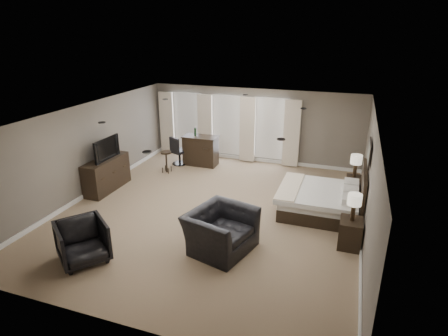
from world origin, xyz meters
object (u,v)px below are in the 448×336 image
(lamp_near, at_px, (354,207))
(lamp_far, at_px, (355,166))
(bed, at_px, (317,189))
(armchair_far, at_px, (82,240))
(bar_stool_left, at_px, (166,162))
(bar_stool_right, at_px, (208,157))
(nightstand_near, at_px, (350,233))
(bar_counter, at_px, (201,150))
(tv, at_px, (105,157))
(dresser, at_px, (107,174))
(nightstand_far, at_px, (353,186))
(armchair_near, at_px, (221,224))
(desk_chair, at_px, (179,150))

(lamp_near, height_order, lamp_far, lamp_near)
(bed, height_order, armchair_far, bed)
(bar_stool_left, distance_m, bar_stool_right, 1.44)
(nightstand_near, height_order, bar_counter, bar_counter)
(tv, relative_size, armchair_far, 1.16)
(bar_stool_right, bearing_deg, bed, -29.19)
(bed, distance_m, bar_stool_left, 5.18)
(bar_stool_left, bearing_deg, dresser, -119.06)
(bed, bearing_deg, nightstand_near, -58.46)
(nightstand_far, xyz_separation_m, armchair_near, (-2.65, -3.93, 0.33))
(nightstand_far, relative_size, bar_counter, 0.46)
(bar_stool_left, xyz_separation_m, bar_stool_right, (1.12, 0.90, -0.01))
(dresser, relative_size, bar_stool_right, 2.32)
(nightstand_near, relative_size, bar_counter, 0.54)
(armchair_near, bearing_deg, desk_chair, 50.18)
(bed, xyz_separation_m, bar_stool_right, (-3.90, 2.18, -0.29))
(tv, distance_m, desk_chair, 2.95)
(desk_chair, bearing_deg, lamp_near, 172.49)
(nightstand_far, relative_size, bar_stool_right, 0.77)
(lamp_near, relative_size, bar_stool_left, 0.85)
(bed, bearing_deg, nightstand_far, 58.46)
(bed, relative_size, lamp_near, 3.28)
(lamp_near, xyz_separation_m, bar_counter, (-5.11, 3.79, -0.43))
(armchair_near, xyz_separation_m, armchair_far, (-2.53, -1.34, -0.12))
(dresser, height_order, desk_chair, desk_chair)
(tv, height_order, armchair_near, armchair_near)
(lamp_near, bearing_deg, bar_stool_right, 142.85)
(dresser, relative_size, armchair_near, 1.19)
(lamp_near, relative_size, desk_chair, 0.61)
(desk_chair, bearing_deg, nightstand_near, 172.49)
(bar_stool_left, bearing_deg, bar_counter, 53.45)
(armchair_far, bearing_deg, bar_stool_right, 34.13)
(tv, height_order, bar_counter, tv)
(bed, distance_m, armchair_far, 5.74)
(lamp_near, relative_size, tv, 0.56)
(bar_counter, relative_size, desk_chair, 1.18)
(tv, xyz_separation_m, armchair_near, (4.27, -1.93, -0.43))
(nightstand_far, bearing_deg, dresser, -163.84)
(nightstand_far, relative_size, lamp_near, 0.88)
(lamp_far, distance_m, tv, 7.21)
(bed, height_order, desk_chair, bed)
(tv, xyz_separation_m, bar_counter, (1.81, 2.90, -0.51))
(bar_counter, bearing_deg, lamp_near, -36.58)
(tv, bearing_deg, dresser, 0.00)
(nightstand_far, bearing_deg, lamp_far, 0.00)
(desk_chair, bearing_deg, armchair_far, 120.37)
(nightstand_far, height_order, bar_stool_left, bar_stool_left)
(bar_counter, bearing_deg, desk_chair, -164.15)
(lamp_near, bearing_deg, armchair_near, -158.67)
(nightstand_near, distance_m, bar_stool_right, 6.00)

